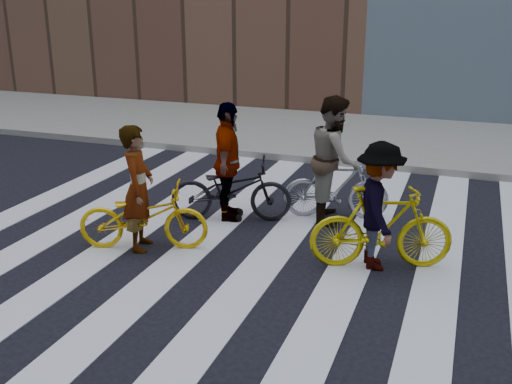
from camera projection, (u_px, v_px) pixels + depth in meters
The scene contains 11 objects.
ground at pixel (224, 259), 8.09m from camera, with size 100.00×100.00×0.00m, color black.
sidewalk_far at pixel (342, 136), 14.76m from camera, with size 100.00×5.00×0.15m, color gray.
zebra_crosswalk at pixel (224, 258), 8.09m from camera, with size 8.25×10.00×0.01m.
bike_yellow_left at pixel (143, 217), 8.29m from camera, with size 0.62×1.79×0.94m, color yellow.
bike_silver_mid at pixel (336, 188), 9.42m from camera, with size 0.47×1.65×0.99m, color #9E9EA7.
bike_yellow_right at pixel (381, 228), 7.68m from camera, with size 0.52×1.84×1.10m, color #C6B30B.
bike_dark_rear at pixel (231, 190), 9.35m from camera, with size 0.66×1.89×0.99m, color black.
rider_left at pixel (138, 188), 8.18m from camera, with size 0.64×0.42×1.76m, color slate.
rider_mid at pixel (334, 158), 9.29m from camera, with size 0.95×0.74×1.96m, color slate.
rider_right at pixel (379, 206), 7.61m from camera, with size 1.08×0.62×1.68m, color slate.
rider_rear at pixel (228, 162), 9.23m from camera, with size 1.09×0.46×1.87m, color slate.
Camera 1 is at (2.93, -6.80, 3.41)m, focal length 42.00 mm.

